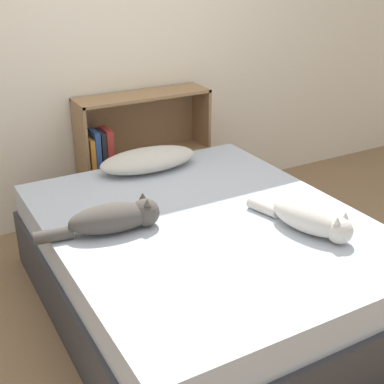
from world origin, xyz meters
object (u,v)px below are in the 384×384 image
bookshelf (137,152)px  pillow (148,160)px  cat_light (311,218)px  bed (205,264)px  cat_dark (115,218)px

bookshelf → pillow: bearing=-105.6°
cat_light → bed: bearing=-147.7°
bookshelf → bed: bearing=-97.9°
pillow → cat_dark: 0.80m
cat_light → cat_dark: bearing=-135.1°
cat_light → bookshelf: bookshelf is taller
cat_light → bookshelf: 1.60m
pillow → cat_light: (0.34, -1.11, 0.01)m
cat_light → cat_dark: size_ratio=0.96×
bed → bookshelf: 1.26m
cat_light → bookshelf: size_ratio=0.63×
bed → cat_light: cat_light is taller
pillow → bookshelf: 0.50m
cat_light → cat_dark: 0.94m
cat_dark → cat_light: bearing=-21.5°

